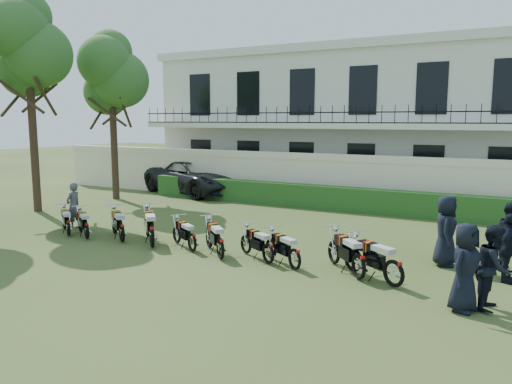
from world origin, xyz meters
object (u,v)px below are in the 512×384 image
suv (195,177)px  motorcycle_4 (192,238)px  motorcycle_5 (220,243)px  officer_4 (511,236)px  motorcycle_0 (68,224)px  motorcycle_9 (394,267)px  motorcycle_6 (268,248)px  officer_2 (508,248)px  officer_0 (465,267)px  inspector (74,206)px  tree_west_mid (28,46)px  officer_5 (448,229)px  motorcycle_3 (152,231)px  motorcycle_8 (359,260)px  motorcycle_7 (295,254)px  motorcycle_2 (122,228)px  officer_3 (446,231)px  motorcycle_1 (86,227)px  officer_1 (494,267)px  tree_west_near (112,74)px

suv → motorcycle_4: bearing=-127.1°
motorcycle_5 → officer_4: (6.92, 2.76, 0.40)m
motorcycle_0 → motorcycle_9: (10.52, 0.03, 0.08)m
motorcycle_6 → officer_2: (5.57, 1.40, 0.39)m
motorcycle_9 → officer_0: officer_0 is taller
motorcycle_4 → inspector: (-5.44, 0.55, 0.39)m
motorcycle_4 → suv: (-6.65, 9.46, 0.42)m
tree_west_mid → officer_2: tree_west_mid is taller
officer_5 → motorcycle_3: bearing=124.5°
motorcycle_8 → officer_4: 4.09m
motorcycle_6 → inspector: (-7.92, 0.58, 0.38)m
motorcycle_3 → motorcycle_7: motorcycle_3 is taller
motorcycle_9 → officer_0: 1.74m
inspector → motorcycle_0: bearing=34.3°
motorcycle_2 → officer_4: bearing=-40.5°
motorcycle_5 → officer_3: officer_3 is taller
motorcycle_0 → motorcycle_1: 0.88m
officer_1 → tree_west_mid: bearing=86.1°
officer_5 → motorcycle_4: bearing=126.9°
motorcycle_9 → officer_2: size_ratio=1.08×
motorcycle_4 → motorcycle_3: bearing=129.5°
officer_3 → motorcycle_5: bearing=105.3°
tree_west_mid → motorcycle_3: size_ratio=5.58×
motorcycle_7 → motorcycle_8: 1.65m
motorcycle_5 → officer_3: (5.42, 2.40, 0.45)m
motorcycle_1 → motorcycle_6: bearing=-53.7°
motorcycle_0 → motorcycle_9: 10.52m
motorcycle_2 → officer_3: (9.12, 2.26, 0.45)m
motorcycle_7 → motorcycle_8: (1.65, 0.04, 0.06)m
motorcycle_0 → motorcycle_7: size_ratio=0.96×
motorcycle_2 → motorcycle_4: 2.56m
tree_west_near → motorcycle_8: size_ratio=5.39×
motorcycle_7 → inspector: 8.79m
motorcycle_3 → officer_0: officer_0 is taller
motorcycle_3 → officer_4: (9.37, 2.69, 0.34)m
motorcycle_4 → motorcycle_8: motorcycle_8 is taller
motorcycle_9 → officer_4: size_ratio=1.01×
motorcycle_6 → officer_2: bearing=-45.8°
inspector → officer_2: size_ratio=0.99×
inspector → officer_0: size_ratio=0.90×
officer_2 → officer_3: 1.66m
motorcycle_0 → motorcycle_2: bearing=-50.6°
officer_0 → motorcycle_8: bearing=88.7°
motorcycle_6 → officer_2: officer_2 is taller
motorcycle_3 → motorcycle_6: bearing=-43.0°
tree_west_near → suv: bearing=54.7°
motorcycle_0 → suv: bearing=45.3°
motorcycle_4 → officer_2: 8.17m
motorcycle_5 → tree_west_near: bearing=99.7°
officer_0 → officer_2: officer_0 is taller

